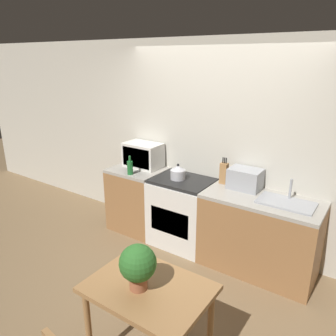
{
  "coord_description": "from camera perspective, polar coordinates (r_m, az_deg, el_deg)",
  "views": [
    {
      "loc": [
        1.74,
        -2.59,
        2.36
      ],
      "look_at": [
        -0.44,
        0.6,
        1.05
      ],
      "focal_mm": 35.0,
      "sensor_mm": 36.0,
      "label": 1
    }
  ],
  "objects": [
    {
      "name": "counter_left_run",
      "position": [
        4.7,
        -5.18,
        -5.32
      ],
      "size": [
        0.72,
        0.62,
        0.9
      ],
      "color": "olive",
      "rests_on": "ground_plane"
    },
    {
      "name": "stove_range",
      "position": [
        4.31,
        2.51,
        -7.65
      ],
      "size": [
        0.76,
        0.62,
        0.9
      ],
      "color": "silver",
      "rests_on": "ground_plane"
    },
    {
      "name": "bottle",
      "position": [
        4.31,
        -6.63,
        0.13
      ],
      "size": [
        0.08,
        0.08,
        0.25
      ],
      "color": "#1E662D",
      "rests_on": "counter_left_run"
    },
    {
      "name": "toaster_oven",
      "position": [
        3.91,
        13.26,
        -1.86
      ],
      "size": [
        0.37,
        0.27,
        0.24
      ],
      "color": "#999BA0",
      "rests_on": "counter_right_run"
    },
    {
      "name": "ground_plane",
      "position": [
        3.92,
        0.42,
        -18.36
      ],
      "size": [
        16.0,
        16.0,
        0.0
      ],
      "primitive_type": "plane",
      "color": "brown"
    },
    {
      "name": "microwave",
      "position": [
        4.57,
        -4.37,
        2.26
      ],
      "size": [
        0.52,
        0.33,
        0.34
      ],
      "color": "silver",
      "rests_on": "counter_left_run"
    },
    {
      "name": "dining_table",
      "position": [
        2.66,
        -3.38,
        -21.63
      ],
      "size": [
        0.91,
        0.66,
        0.74
      ],
      "color": "#9E7042",
      "rests_on": "ground_plane"
    },
    {
      "name": "sink_basin",
      "position": [
        3.68,
        19.9,
        -5.63
      ],
      "size": [
        0.58,
        0.34,
        0.24
      ],
      "color": "#999BA0",
      "rests_on": "counter_right_run"
    },
    {
      "name": "kettle",
      "position": [
        4.12,
        1.75,
        -0.78
      ],
      "size": [
        0.19,
        0.19,
        0.2
      ],
      "color": "#B7B7BC",
      "rests_on": "stove_range"
    },
    {
      "name": "wall_back",
      "position": [
        4.16,
        8.49,
        3.76
      ],
      "size": [
        10.0,
        0.06,
        2.6
      ],
      "color": "beige",
      "rests_on": "ground_plane"
    },
    {
      "name": "knife_block",
      "position": [
        4.02,
        9.71,
        -0.86
      ],
      "size": [
        0.09,
        0.08,
        0.33
      ],
      "color": "#9E7042",
      "rests_on": "counter_right_run"
    },
    {
      "name": "counter_right_run",
      "position": [
        3.94,
        15.52,
        -11.08
      ],
      "size": [
        1.28,
        0.62,
        0.9
      ],
      "color": "olive",
      "rests_on": "ground_plane"
    },
    {
      "name": "potted_plant",
      "position": [
        2.46,
        -5.27,
        -16.39
      ],
      "size": [
        0.28,
        0.28,
        0.35
      ],
      "color": "#9E5B3D",
      "rests_on": "dining_table"
    }
  ]
}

